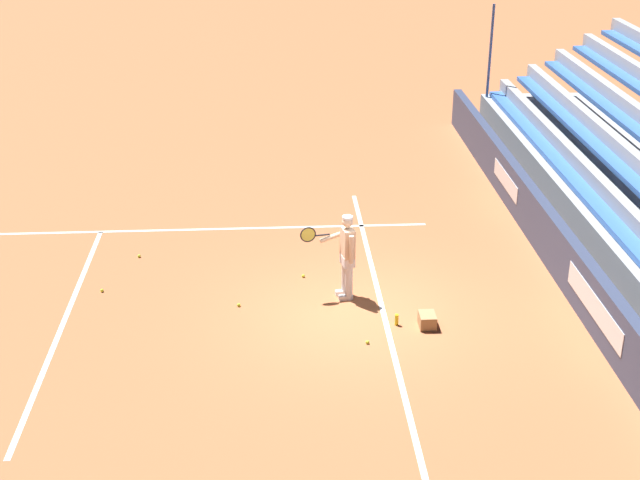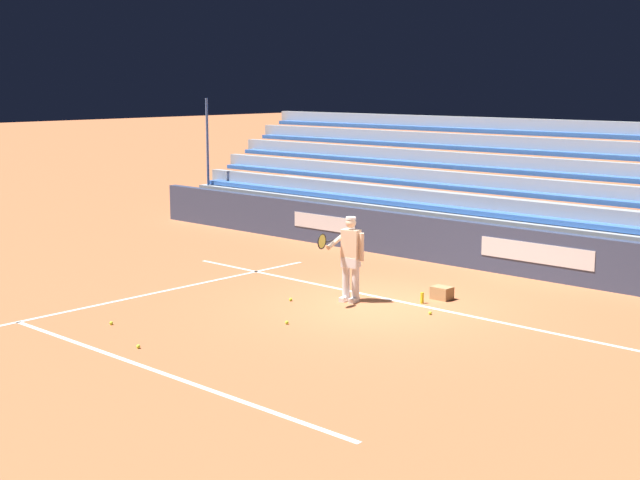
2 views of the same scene
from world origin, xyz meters
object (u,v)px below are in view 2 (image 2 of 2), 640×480
tennis_ball_by_box (287,323)px  water_bottle (422,298)px  tennis_ball_near_player (111,323)px  ball_box_cardboard (442,293)px  tennis_ball_midcourt (291,299)px  tennis_player (350,258)px  tennis_ball_on_baseline (430,313)px  tennis_ball_stray_back (138,346)px

tennis_ball_by_box → water_bottle: 3.07m
water_bottle → tennis_ball_by_box: bearing=73.2°
tennis_ball_near_player → water_bottle: size_ratio=0.30×
ball_box_cardboard → tennis_ball_near_player: (3.30, 5.68, -0.10)m
tennis_ball_by_box → tennis_ball_midcourt: same height
tennis_player → tennis_ball_midcourt: (0.88, 0.80, -0.86)m
tennis_ball_midcourt → tennis_player: bearing=-138.0°
tennis_ball_near_player → tennis_ball_on_baseline: same height
tennis_ball_stray_back → tennis_ball_by_box: same height
tennis_ball_near_player → tennis_ball_by_box: (-2.32, -2.19, 0.00)m
tennis_ball_stray_back → tennis_ball_midcourt: 4.04m
tennis_ball_stray_back → tennis_ball_midcourt: same height
tennis_ball_by_box → tennis_ball_stray_back: bearing=74.4°
tennis_ball_by_box → water_bottle: (-0.89, -2.94, 0.08)m
tennis_ball_near_player → tennis_ball_on_baseline: bearing=-130.4°
tennis_ball_stray_back → water_bottle: water_bottle is taller
tennis_ball_by_box → tennis_ball_midcourt: 1.74m
tennis_ball_by_box → tennis_ball_midcourt: bearing=-47.8°
tennis_player → tennis_ball_on_baseline: size_ratio=25.98×
tennis_player → tennis_ball_on_baseline: bearing=-172.4°
tennis_player → tennis_ball_by_box: (-0.29, 2.09, -0.86)m
tennis_player → tennis_ball_midcourt: size_ratio=25.98×
water_bottle → tennis_ball_stray_back: bearing=73.8°
tennis_player → ball_box_cardboard: 2.04m
tennis_player → tennis_ball_by_box: 2.28m
tennis_player → tennis_ball_on_baseline: tennis_player is taller
tennis_ball_on_baseline → water_bottle: 0.88m
tennis_ball_on_baseline → tennis_ball_near_player: bearing=49.6°
tennis_ball_on_baseline → tennis_ball_by_box: size_ratio=1.00×
ball_box_cardboard → tennis_ball_near_player: bearing=59.9°
tennis_ball_stray_back → tennis_ball_near_player: bearing=-19.0°
tennis_player → tennis_ball_near_player: 4.82m
tennis_ball_near_player → tennis_player: bearing=-115.4°
ball_box_cardboard → tennis_ball_near_player: 6.57m
tennis_player → water_bottle: bearing=-144.1°
ball_box_cardboard → tennis_ball_by_box: 3.63m
ball_box_cardboard → tennis_ball_stray_back: ball_box_cardboard is taller
tennis_ball_near_player → water_bottle: water_bottle is taller
tennis_player → tennis_ball_near_player: size_ratio=25.98×
tennis_ball_on_baseline → tennis_ball_by_box: (1.52, 2.33, 0.00)m
ball_box_cardboard → water_bottle: (0.09, 0.56, -0.02)m
tennis_ball_on_baseline → tennis_ball_midcourt: (2.69, 1.04, 0.00)m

